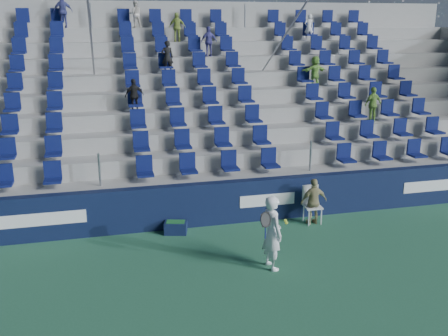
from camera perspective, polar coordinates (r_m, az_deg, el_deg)
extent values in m
plane|color=#2C6747|center=(11.25, 2.48, -12.36)|extent=(70.00, 70.00, 0.00)
cube|color=#0F1838|center=(13.78, -1.16, -4.05)|extent=(24.00, 0.30, 1.20)
cube|color=white|center=(13.51, -22.27, -5.66)|extent=(3.20, 0.02, 0.34)
cube|color=white|center=(14.02, 4.99, -3.67)|extent=(1.60, 0.02, 0.34)
cube|color=white|center=(16.56, 23.34, -1.83)|extent=(2.40, 0.02, 0.34)
cube|color=#999994|center=(14.31, -1.67, -3.28)|extent=(24.00, 0.85, 1.20)
cube|color=#999994|center=(15.02, -2.36, -1.32)|extent=(24.00, 0.85, 1.70)
cube|color=#999994|center=(15.75, -2.99, 0.45)|extent=(24.00, 0.85, 2.20)
cube|color=#999994|center=(16.49, -3.57, 2.07)|extent=(24.00, 0.85, 2.70)
cube|color=#999994|center=(17.25, -4.09, 3.55)|extent=(24.00, 0.85, 3.20)
cube|color=#999994|center=(18.01, -4.57, 4.90)|extent=(24.00, 0.85, 3.70)
cube|color=#999994|center=(18.79, -5.02, 6.14)|extent=(24.00, 0.85, 4.20)
cube|color=#999994|center=(19.58, -5.43, 7.28)|extent=(24.00, 0.85, 4.70)
cube|color=#999994|center=(20.38, -5.81, 8.33)|extent=(24.00, 0.85, 5.20)
cube|color=#999994|center=(20.98, -6.12, 9.92)|extent=(24.00, 0.50, 6.20)
cube|color=#0C154A|center=(14.02, -1.70, 0.38)|extent=(16.05, 0.50, 0.70)
cube|color=#0C154A|center=(14.70, -2.41, 3.14)|extent=(16.05, 0.50, 0.70)
cube|color=#0C154A|center=(15.42, -3.07, 5.64)|extent=(16.05, 0.50, 0.70)
cube|color=#0C154A|center=(16.16, -3.67, 7.92)|extent=(16.05, 0.50, 0.70)
cube|color=#0C154A|center=(16.93, -4.22, 10.00)|extent=(16.05, 0.50, 0.70)
cube|color=#0C154A|center=(17.71, -4.74, 11.89)|extent=(16.05, 0.50, 0.70)
cube|color=#0C154A|center=(18.52, -5.21, 13.62)|extent=(16.05, 0.50, 0.70)
cube|color=#0C154A|center=(19.35, -5.65, 15.20)|extent=(16.05, 0.50, 0.70)
cube|color=#0C154A|center=(20.19, -6.06, 16.65)|extent=(16.05, 0.50, 0.70)
cylinder|color=gray|center=(16.62, -14.77, 12.18)|extent=(0.06, 7.68, 4.55)
cylinder|color=gray|center=(17.61, 5.63, 12.82)|extent=(0.06, 7.68, 4.55)
imported|color=#7BAE45|center=(17.42, 16.65, 6.99)|extent=(0.72, 0.43, 1.16)
imported|color=black|center=(17.57, -6.49, 12.47)|extent=(0.41, 0.27, 1.10)
imported|color=silver|center=(20.76, 9.67, 15.56)|extent=(0.38, 0.25, 1.02)
imported|color=#82BF4C|center=(18.18, 10.35, 10.80)|extent=(1.04, 0.56, 1.07)
imported|color=beige|center=(19.99, -10.10, 16.92)|extent=(0.50, 0.39, 0.99)
imported|color=#464496|center=(18.67, -1.74, 14.25)|extent=(0.66, 0.36, 1.06)
imported|color=#393E7F|center=(19.98, -17.91, 16.67)|extent=(0.73, 0.43, 1.17)
imported|color=black|center=(15.87, -10.20, 8.16)|extent=(0.65, 0.39, 1.03)
imported|color=#96AF46|center=(19.31, -5.37, 15.73)|extent=(0.65, 0.34, 1.05)
imported|color=white|center=(11.32, 5.54, -7.35)|extent=(0.52, 0.69, 1.73)
cylinder|color=navy|center=(10.97, 4.74, -7.36)|extent=(0.03, 0.03, 0.28)
torus|color=black|center=(10.86, 4.78, -5.91)|extent=(0.30, 0.17, 0.28)
plane|color=#262626|center=(10.86, 4.78, -5.91)|extent=(0.30, 0.16, 0.29)
sphere|color=#CEE234|center=(11.11, 7.14, -6.24)|extent=(0.07, 0.07, 0.07)
sphere|color=#CEE234|center=(11.15, 7.04, -5.98)|extent=(0.07, 0.07, 0.07)
cube|color=white|center=(14.09, 10.11, -4.37)|extent=(0.49, 0.49, 0.04)
cube|color=white|center=(14.18, 9.81, -3.00)|extent=(0.46, 0.07, 0.57)
cylinder|color=white|center=(13.95, 9.66, -5.66)|extent=(0.03, 0.03, 0.46)
cylinder|color=white|center=(14.10, 11.05, -5.50)|extent=(0.03, 0.03, 0.46)
cylinder|color=white|center=(14.27, 9.07, -5.13)|extent=(0.03, 0.03, 0.46)
cylinder|color=white|center=(14.41, 10.44, -4.98)|extent=(0.03, 0.03, 0.46)
imported|color=tan|center=(13.99, 10.22, -3.78)|extent=(0.77, 0.34, 1.30)
cube|color=#101A3C|center=(13.39, -5.53, -6.78)|extent=(0.67, 0.52, 0.32)
cube|color=#1E662D|center=(13.36, -5.54, -6.49)|extent=(0.54, 0.39, 0.19)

